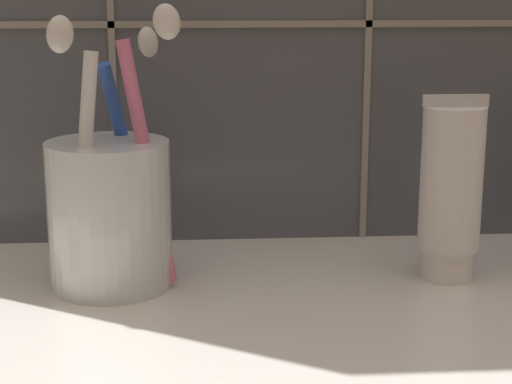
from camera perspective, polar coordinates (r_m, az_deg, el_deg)
The scene contains 3 objects.
sink_counter at distance 55.25cm, azimuth 7.78°, elevation -8.09°, with size 75.91×28.47×2.00cm, color silver.
toothbrush_cup at distance 56.22cm, azimuth -9.66°, elevation -1.07°, with size 9.09×11.62×18.37cm.
toothpaste_tube at distance 58.09cm, azimuth 12.86°, elevation 0.15°, with size 4.31×4.10×12.45cm.
Camera 1 is at (-10.80, -50.18, 21.43)cm, focal length 60.00 mm.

